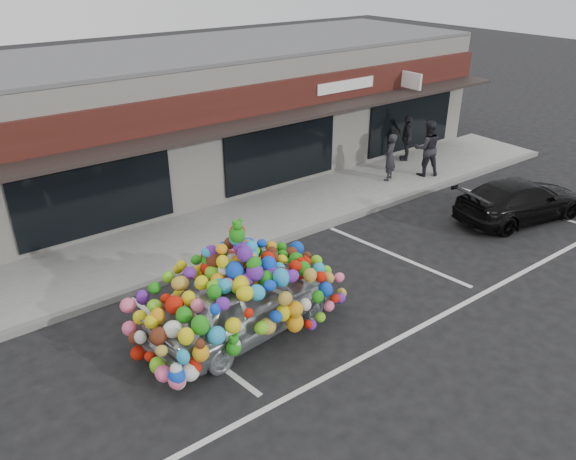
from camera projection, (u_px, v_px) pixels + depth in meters
ground at (316, 294)px, 12.92m from camera, size 90.00×90.00×0.00m
shop_building at (151, 122)px, 18.01m from camera, size 24.00×7.20×4.31m
sidewalk at (226, 229)px, 15.76m from camera, size 26.00×3.00×0.15m
kerb at (256, 249)px, 14.68m from camera, size 26.00×0.18×0.16m
parking_stripe_left at (188, 341)px, 11.35m from camera, size 0.73×4.37×0.01m
parking_stripe_mid at (395, 255)px, 14.56m from camera, size 0.73×4.37×0.01m
parking_stripe_right at (516, 205)px, 17.45m from camera, size 0.73×4.37×0.01m
lane_line at (453, 310)px, 12.34m from camera, size 14.00×0.12×0.01m
toy_car at (241, 296)px, 11.26m from camera, size 2.96×4.53×2.53m
black_sedan at (520, 200)px, 16.29m from camera, size 2.41×4.38×1.20m
pedestrian_a at (390, 157)px, 18.60m from camera, size 0.69×0.61×1.58m
pedestrian_b at (427, 148)px, 18.95m from camera, size 1.16×1.09×1.91m
pedestrian_c at (407, 138)px, 20.42m from camera, size 0.99×0.96×1.66m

